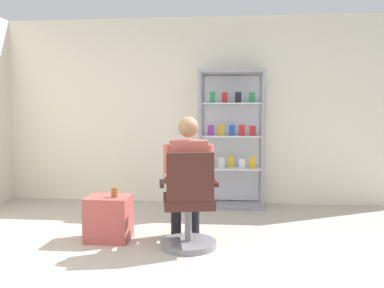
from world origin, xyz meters
The scene contains 7 objects.
ground_plane centered at (0.00, 0.00, 0.00)m, with size 7.20×7.20×0.00m, color #B2A899.
back_wall centered at (0.00, 3.00, 1.35)m, with size 6.00×0.10×2.70m, color silver.
display_cabinet_main centered at (0.40, 2.76, 0.97)m, with size 0.90×0.45×1.90m.
office_chair centered at (0.00, 0.85, 0.39)m, with size 0.61×0.57×0.96m.
seated_shopkeeper centered at (-0.03, 1.01, 0.71)m, with size 0.54×0.61×1.29m.
storage_crate centered at (-0.86, 1.05, 0.23)m, with size 0.44×0.37×0.46m, color #B24C47.
tea_glass centered at (-0.79, 1.01, 0.51)m, with size 0.07×0.07×0.10m, color brown.
Camera 1 is at (0.41, -3.06, 1.33)m, focal length 38.59 mm.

